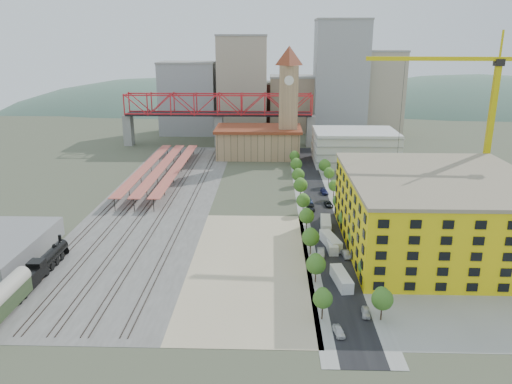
{
  "coord_description": "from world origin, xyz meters",
  "views": [
    {
      "loc": [
        0.59,
        -138.02,
        50.46
      ],
      "look_at": [
        -3.4,
        -6.07,
        10.0
      ],
      "focal_mm": 35.0,
      "sensor_mm": 36.0,
      "label": 1
    }
  ],
  "objects_px": {
    "clock_tower": "(289,92)",
    "site_trailer_a": "(341,279)",
    "site_trailer_b": "(331,245)",
    "construction_building": "(437,212)",
    "car_0": "(339,331)",
    "tower_crane": "(481,104)",
    "locomotive": "(45,264)",
    "site_trailer_c": "(331,241)",
    "site_trailer_d": "(326,224)"
  },
  "relations": [
    {
      "from": "site_trailer_b",
      "to": "site_trailer_c",
      "type": "height_order",
      "value": "site_trailer_c"
    },
    {
      "from": "site_trailer_c",
      "to": "car_0",
      "type": "relative_size",
      "value": 2.52
    },
    {
      "from": "tower_crane",
      "to": "site_trailer_b",
      "type": "relative_size",
      "value": 6.08
    },
    {
      "from": "site_trailer_a",
      "to": "car_0",
      "type": "bearing_deg",
      "value": -107.31
    },
    {
      "from": "tower_crane",
      "to": "site_trailer_c",
      "type": "xyz_separation_m",
      "value": [
        -44.57,
        -27.25,
        -31.33
      ]
    },
    {
      "from": "car_0",
      "to": "site_trailer_a",
      "type": "bearing_deg",
      "value": 72.69
    },
    {
      "from": "tower_crane",
      "to": "car_0",
      "type": "height_order",
      "value": "tower_crane"
    },
    {
      "from": "site_trailer_b",
      "to": "site_trailer_a",
      "type": "bearing_deg",
      "value": -91.51
    },
    {
      "from": "site_trailer_a",
      "to": "clock_tower",
      "type": "bearing_deg",
      "value": 85.35
    },
    {
      "from": "site_trailer_b",
      "to": "car_0",
      "type": "height_order",
      "value": "site_trailer_b"
    },
    {
      "from": "construction_building",
      "to": "locomotive",
      "type": "height_order",
      "value": "construction_building"
    },
    {
      "from": "site_trailer_c",
      "to": "car_0",
      "type": "xyz_separation_m",
      "value": [
        -3.0,
        -40.02,
        -0.7
      ]
    },
    {
      "from": "clock_tower",
      "to": "site_trailer_a",
      "type": "relative_size",
      "value": 5.31
    },
    {
      "from": "site_trailer_a",
      "to": "site_trailer_b",
      "type": "height_order",
      "value": "site_trailer_a"
    },
    {
      "from": "site_trailer_a",
      "to": "site_trailer_c",
      "type": "bearing_deg",
      "value": 81.56
    },
    {
      "from": "construction_building",
      "to": "site_trailer_a",
      "type": "bearing_deg",
      "value": -141.37
    },
    {
      "from": "clock_tower",
      "to": "site_trailer_c",
      "type": "bearing_deg",
      "value": -85.43
    },
    {
      "from": "tower_crane",
      "to": "site_trailer_b",
      "type": "height_order",
      "value": "tower_crane"
    },
    {
      "from": "tower_crane",
      "to": "site_trailer_a",
      "type": "distance_m",
      "value": 72.66
    },
    {
      "from": "tower_crane",
      "to": "site_trailer_a",
      "type": "relative_size",
      "value": 5.42
    },
    {
      "from": "site_trailer_b",
      "to": "clock_tower",
      "type": "bearing_deg",
      "value": 92.97
    },
    {
      "from": "construction_building",
      "to": "tower_crane",
      "type": "height_order",
      "value": "tower_crane"
    },
    {
      "from": "locomotive",
      "to": "site_trailer_a",
      "type": "height_order",
      "value": "locomotive"
    },
    {
      "from": "site_trailer_c",
      "to": "locomotive",
      "type": "bearing_deg",
      "value": -178.94
    },
    {
      "from": "locomotive",
      "to": "site_trailer_c",
      "type": "bearing_deg",
      "value": 14.71
    },
    {
      "from": "clock_tower",
      "to": "site_trailer_a",
      "type": "bearing_deg",
      "value": -86.21
    },
    {
      "from": "construction_building",
      "to": "site_trailer_c",
      "type": "bearing_deg",
      "value": 179.96
    },
    {
      "from": "construction_building",
      "to": "car_0",
      "type": "distance_m",
      "value": 50.17
    },
    {
      "from": "site_trailer_a",
      "to": "site_trailer_d",
      "type": "relative_size",
      "value": 0.96
    },
    {
      "from": "clock_tower",
      "to": "locomotive",
      "type": "height_order",
      "value": "clock_tower"
    },
    {
      "from": "site_trailer_b",
      "to": "site_trailer_c",
      "type": "relative_size",
      "value": 0.86
    },
    {
      "from": "tower_crane",
      "to": "site_trailer_a",
      "type": "bearing_deg",
      "value": -132.86
    },
    {
      "from": "clock_tower",
      "to": "car_0",
      "type": "relative_size",
      "value": 12.98
    },
    {
      "from": "construction_building",
      "to": "site_trailer_b",
      "type": "xyz_separation_m",
      "value": [
        -26.0,
        -2.17,
        -8.22
      ]
    },
    {
      "from": "site_trailer_c",
      "to": "site_trailer_d",
      "type": "relative_size",
      "value": 0.99
    },
    {
      "from": "clock_tower",
      "to": "site_trailer_a",
      "type": "xyz_separation_m",
      "value": [
        8.0,
        -120.77,
        -27.36
      ]
    },
    {
      "from": "site_trailer_a",
      "to": "site_trailer_b",
      "type": "distance_m",
      "value": 18.61
    },
    {
      "from": "locomotive",
      "to": "tower_crane",
      "type": "bearing_deg",
      "value": 21.95
    },
    {
      "from": "construction_building",
      "to": "car_0",
      "type": "height_order",
      "value": "construction_building"
    },
    {
      "from": "tower_crane",
      "to": "car_0",
      "type": "bearing_deg",
      "value": -125.27
    },
    {
      "from": "construction_building",
      "to": "site_trailer_a",
      "type": "xyz_separation_m",
      "value": [
        -26.0,
        -20.78,
        -8.07
      ]
    },
    {
      "from": "locomotive",
      "to": "tower_crane",
      "type": "xyz_separation_m",
      "value": [
        110.57,
        44.57,
        30.48
      ]
    },
    {
      "from": "construction_building",
      "to": "tower_crane",
      "type": "relative_size",
      "value": 0.95
    },
    {
      "from": "site_trailer_d",
      "to": "car_0",
      "type": "distance_m",
      "value": 52.04
    },
    {
      "from": "clock_tower",
      "to": "tower_crane",
      "type": "height_order",
      "value": "tower_crane"
    },
    {
      "from": "site_trailer_d",
      "to": "construction_building",
      "type": "bearing_deg",
      "value": -20.51
    },
    {
      "from": "locomotive",
      "to": "tower_crane",
      "type": "distance_m",
      "value": 123.05
    },
    {
      "from": "site_trailer_a",
      "to": "site_trailer_d",
      "type": "distance_m",
      "value": 32.72
    },
    {
      "from": "construction_building",
      "to": "site_trailer_b",
      "type": "relative_size",
      "value": 5.81
    },
    {
      "from": "site_trailer_a",
      "to": "site_trailer_b",
      "type": "xyz_separation_m",
      "value": [
        0.0,
        18.61,
        -0.15
      ]
    }
  ]
}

